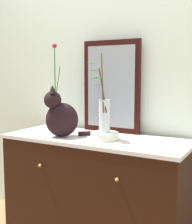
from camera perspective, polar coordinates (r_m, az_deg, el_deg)
name	(u,v)px	position (r m, az deg, el deg)	size (l,w,h in m)	color
wall_back	(117,70)	(2.48, 3.83, 7.69)	(4.40, 0.08, 2.60)	silver
sideboard	(96,193)	(2.34, 0.00, -14.47)	(1.33, 0.54, 0.82)	black
mirror_leaning	(111,87)	(2.39, 2.82, 4.61)	(0.47, 0.03, 0.70)	black
cat_sitting	(61,116)	(2.24, -6.44, -0.71)	(0.35, 0.32, 0.37)	black
vase_slim_green	(56,112)	(2.45, -7.35, 0.09)	(0.08, 0.05, 0.67)	#2C4F91
bowl_porcelain	(104,136)	(2.14, 1.55, -4.37)	(0.19, 0.19, 0.05)	silver
vase_glass_clear	(104,113)	(2.12, 1.45, -0.13)	(0.14, 0.14, 0.53)	silver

